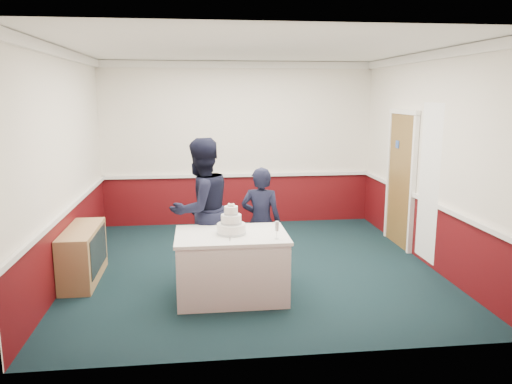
{
  "coord_description": "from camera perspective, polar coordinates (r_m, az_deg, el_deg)",
  "views": [
    {
      "loc": [
        -0.76,
        -6.72,
        2.41
      ],
      "look_at": [
        0.02,
        -0.1,
        1.1
      ],
      "focal_mm": 35.0,
      "sensor_mm": 36.0,
      "label": 1
    }
  ],
  "objects": [
    {
      "name": "person_man",
      "position": [
        6.53,
        -6.29,
        -2.02
      ],
      "size": [
        1.15,
        1.11,
        1.87
      ],
      "primitive_type": "imported",
      "rotation": [
        0.0,
        0.0,
        3.78
      ],
      "color": "black",
      "rests_on": "ground"
    },
    {
      "name": "sideboard",
      "position": [
        6.95,
        -19.16,
        -6.75
      ],
      "size": [
        0.41,
        1.2,
        0.7
      ],
      "color": "#A4764F",
      "rests_on": "ground"
    },
    {
      "name": "champagne_flute",
      "position": [
        5.67,
        2.4,
        -4.04
      ],
      "size": [
        0.05,
        0.05,
        0.21
      ],
      "color": "silver",
      "rests_on": "cake_table"
    },
    {
      "name": "cake_table",
      "position": [
        6.04,
        -2.8,
        -8.32
      ],
      "size": [
        1.32,
        0.92,
        0.79
      ],
      "color": "white",
      "rests_on": "ground"
    },
    {
      "name": "ground",
      "position": [
        7.18,
        -0.28,
        -8.49
      ],
      "size": [
        5.0,
        5.0,
        0.0
      ],
      "primitive_type": "plane",
      "color": "black",
      "rests_on": "ground"
    },
    {
      "name": "wedding_cake",
      "position": [
        5.9,
        -2.85,
        -3.74
      ],
      "size": [
        0.35,
        0.35,
        0.36
      ],
      "color": "white",
      "rests_on": "cake_table"
    },
    {
      "name": "room_shell",
      "position": [
        7.39,
        -0.23,
        7.67
      ],
      "size": [
        5.0,
        5.0,
        3.0
      ],
      "color": "white",
      "rests_on": "ground"
    },
    {
      "name": "person_woman",
      "position": [
        6.64,
        0.58,
        -3.45
      ],
      "size": [
        0.62,
        0.5,
        1.48
      ],
      "primitive_type": "imported",
      "rotation": [
        0.0,
        0.0,
        2.84
      ],
      "color": "black",
      "rests_on": "ground"
    },
    {
      "name": "cake_knife",
      "position": [
        5.73,
        -3.0,
        -5.3
      ],
      "size": [
        0.03,
        0.22,
        0.0
      ],
      "primitive_type": "cube",
      "rotation": [
        0.0,
        0.0,
        -0.07
      ],
      "color": "silver",
      "rests_on": "cake_table"
    }
  ]
}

